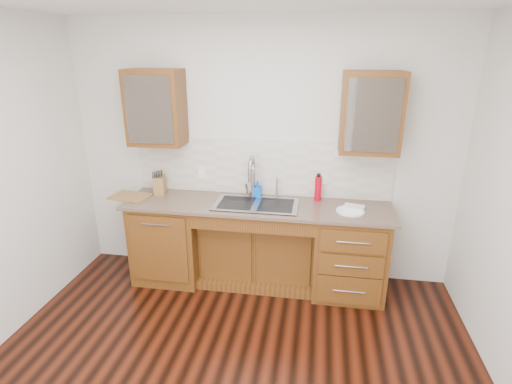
% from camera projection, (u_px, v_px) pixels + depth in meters
% --- Properties ---
extents(wall_back, '(4.00, 0.10, 2.70)m').
position_uv_depth(wall_back, '(262.00, 153.00, 4.21)').
color(wall_back, silver).
rests_on(wall_back, ground).
extents(base_cabinet_left, '(0.70, 0.62, 0.88)m').
position_uv_depth(base_cabinet_left, '(170.00, 239.00, 4.33)').
color(base_cabinet_left, '#593014').
rests_on(base_cabinet_left, ground).
extents(base_cabinet_center, '(1.20, 0.44, 0.70)m').
position_uv_depth(base_cabinet_center, '(258.00, 249.00, 4.30)').
color(base_cabinet_center, '#593014').
rests_on(base_cabinet_center, ground).
extents(base_cabinet_right, '(0.70, 0.62, 0.88)m').
position_uv_depth(base_cabinet_right, '(349.00, 252.00, 4.04)').
color(base_cabinet_right, '#593014').
rests_on(base_cabinet_right, ground).
extents(countertop, '(2.70, 0.65, 0.03)m').
position_uv_depth(countertop, '(256.00, 206.00, 4.02)').
color(countertop, '#84705B').
rests_on(countertop, base_cabinet_left).
extents(backsplash, '(2.70, 0.02, 0.59)m').
position_uv_depth(backsplash, '(261.00, 167.00, 4.20)').
color(backsplash, beige).
rests_on(backsplash, wall_back).
extents(sink, '(0.84, 0.46, 0.19)m').
position_uv_depth(sink, '(256.00, 213.00, 4.03)').
color(sink, '#9E9EA5').
rests_on(sink, countertop).
extents(faucet, '(0.04, 0.04, 0.40)m').
position_uv_depth(faucet, '(253.00, 179.00, 4.15)').
color(faucet, '#999993').
rests_on(faucet, countertop).
extents(filter_tap, '(0.02, 0.02, 0.24)m').
position_uv_depth(filter_tap, '(277.00, 187.00, 4.15)').
color(filter_tap, '#999993').
rests_on(filter_tap, countertop).
extents(upper_cabinet_left, '(0.55, 0.34, 0.75)m').
position_uv_depth(upper_cabinet_left, '(156.00, 108.00, 4.01)').
color(upper_cabinet_left, '#593014').
rests_on(upper_cabinet_left, wall_back).
extents(upper_cabinet_right, '(0.55, 0.34, 0.75)m').
position_uv_depth(upper_cabinet_right, '(371.00, 113.00, 3.68)').
color(upper_cabinet_right, '#593014').
rests_on(upper_cabinet_right, wall_back).
extents(outlet_left, '(0.08, 0.01, 0.12)m').
position_uv_depth(outlet_left, '(202.00, 173.00, 4.32)').
color(outlet_left, white).
rests_on(outlet_left, backsplash).
extents(outlet_right, '(0.08, 0.01, 0.12)m').
position_uv_depth(outlet_right, '(323.00, 179.00, 4.12)').
color(outlet_right, white).
rests_on(outlet_right, backsplash).
extents(soap_bottle, '(0.08, 0.08, 0.17)m').
position_uv_depth(soap_bottle, '(257.00, 189.00, 4.17)').
color(soap_bottle, blue).
rests_on(soap_bottle, countertop).
extents(water_bottle, '(0.09, 0.09, 0.26)m').
position_uv_depth(water_bottle, '(318.00, 189.00, 4.08)').
color(water_bottle, '#BD0014').
rests_on(water_bottle, countertop).
extents(plate, '(0.36, 0.36, 0.02)m').
position_uv_depth(plate, '(350.00, 211.00, 3.83)').
color(plate, white).
rests_on(plate, countertop).
extents(dish_towel, '(0.22, 0.18, 0.03)m').
position_uv_depth(dish_towel, '(354.00, 208.00, 3.85)').
color(dish_towel, silver).
rests_on(dish_towel, plate).
extents(knife_block, '(0.14, 0.19, 0.20)m').
position_uv_depth(knife_block, '(160.00, 185.00, 4.28)').
color(knife_block, brown).
rests_on(knife_block, countertop).
extents(cutting_board, '(0.43, 0.33, 0.02)m').
position_uv_depth(cutting_board, '(130.00, 196.00, 4.20)').
color(cutting_board, brown).
rests_on(cutting_board, countertop).
extents(cup_left_a, '(0.14, 0.14, 0.11)m').
position_uv_depth(cup_left_a, '(147.00, 112.00, 4.04)').
color(cup_left_a, white).
rests_on(cup_left_a, upper_cabinet_left).
extents(cup_left_b, '(0.11, 0.11, 0.08)m').
position_uv_depth(cup_left_b, '(168.00, 114.00, 4.01)').
color(cup_left_b, white).
rests_on(cup_left_b, upper_cabinet_left).
extents(cup_right_a, '(0.13, 0.13, 0.09)m').
position_uv_depth(cup_right_a, '(360.00, 119.00, 3.72)').
color(cup_right_a, white).
rests_on(cup_right_a, upper_cabinet_right).
extents(cup_right_b, '(0.11, 0.11, 0.08)m').
position_uv_depth(cup_right_b, '(386.00, 120.00, 3.68)').
color(cup_right_b, silver).
rests_on(cup_right_b, upper_cabinet_right).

